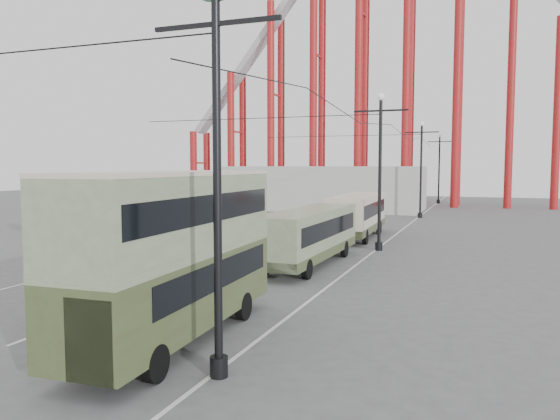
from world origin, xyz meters
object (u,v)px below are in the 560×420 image
at_px(single_decker_green, 309,234).
at_px(double_decker_bus, 176,247).
at_px(pedestrian, 230,251).
at_px(lamp_post_near, 216,43).
at_px(single_decker_cream, 358,214).

bearing_deg(single_decker_green, double_decker_bus, -88.61).
distance_m(single_decker_green, pedestrian, 4.11).
relative_size(lamp_post_near, single_decker_green, 1.07).
bearing_deg(pedestrian, lamp_post_near, 76.99).
distance_m(double_decker_bus, single_decker_cream, 24.31).
bearing_deg(lamp_post_near, pedestrian, 114.68).
distance_m(lamp_post_near, double_decker_bus, 6.00).
height_order(lamp_post_near, single_decker_green, lamp_post_near).
distance_m(lamp_post_near, single_decker_cream, 27.15).
height_order(lamp_post_near, single_decker_cream, lamp_post_near).
bearing_deg(pedestrian, single_decker_green, 174.67).
bearing_deg(single_decker_cream, double_decker_bus, -91.45).
distance_m(single_decker_cream, pedestrian, 14.00).
xyz_separation_m(single_decker_green, single_decker_cream, (-0.04, 11.39, 0.10)).
xyz_separation_m(lamp_post_near, double_decker_bus, (-2.38, 2.03, -5.11)).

